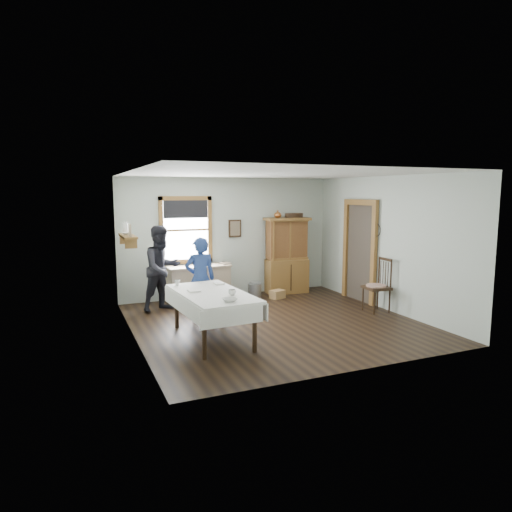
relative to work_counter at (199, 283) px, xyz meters
name	(u,v)px	position (x,y,z in m)	size (l,w,h in m)	color
room	(275,250)	(0.81, -2.17, 0.96)	(5.01, 5.01, 2.70)	black
window	(186,226)	(-0.19, 0.29, 1.23)	(1.18, 0.07, 1.48)	white
doorway	(360,248)	(3.27, -1.32, 0.77)	(0.09, 1.14, 2.22)	#3E362C
wall_shelf	(127,235)	(-1.56, -0.64, 1.18)	(0.24, 1.00, 0.44)	olive
framed_picture	(235,228)	(0.96, 0.29, 1.16)	(0.30, 0.04, 0.40)	black
rug_beater	(377,224)	(3.26, -1.87, 1.33)	(0.27, 0.27, 0.01)	black
work_counter	(199,283)	(0.00, 0.00, 0.00)	(1.38, 0.52, 0.79)	tan
china_hutch	(287,256)	(2.16, 0.01, 0.50)	(1.05, 0.50, 1.78)	olive
dining_table	(212,316)	(-0.53, -2.64, -0.01)	(1.02, 1.94, 0.78)	white
spindle_chair	(377,285)	(3.01, -2.27, 0.15)	(0.50, 0.50, 1.08)	black
pail	(255,291)	(1.25, -0.20, -0.23)	(0.30, 0.30, 0.32)	gray
wicker_basket	(277,294)	(1.69, -0.46, -0.30)	(0.32, 0.22, 0.19)	#AA834D
woman_blue	(200,282)	(-0.39, -1.47, 0.33)	(0.53, 0.35, 1.44)	navy
figure_dark	(162,271)	(-0.89, -0.49, 0.40)	(0.78, 0.60, 1.59)	black
table_cup_a	(232,292)	(-0.30, -2.96, 0.43)	(0.12, 0.12, 0.09)	silver
table_cup_b	(177,283)	(-0.91, -1.85, 0.43)	(0.10, 0.10, 0.09)	silver
table_bowl	(230,300)	(-0.49, -3.35, 0.41)	(0.24, 0.24, 0.06)	silver
counter_book	(221,264)	(0.52, 0.00, 0.41)	(0.17, 0.23, 0.02)	brown
counter_bowl	(201,264)	(0.06, 0.02, 0.43)	(0.21, 0.21, 0.07)	silver
shelf_bowl	(127,233)	(-1.56, -0.62, 1.20)	(0.22, 0.22, 0.05)	silver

